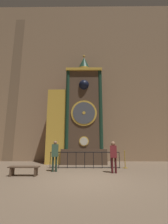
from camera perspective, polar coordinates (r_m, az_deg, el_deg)
ground_plane at (r=6.77m, az=0.93°, el=-24.82°), size 28.00×28.00×0.00m
cathedral_back_wall at (r=14.49m, az=0.27°, el=13.42°), size 24.00×0.32×15.33m
clock_tower at (r=11.87m, az=-2.28°, el=-1.37°), size 4.46×1.83×8.96m
railing_fence at (r=9.68m, az=0.28°, el=-17.50°), size 4.31×0.05×0.98m
visitor_near at (r=8.73m, az=-11.01°, el=-15.09°), size 0.35×0.24×1.64m
visitor_far at (r=8.34m, az=11.15°, el=-15.27°), size 0.37×0.26×1.61m
stanchion_post at (r=10.08m, az=15.36°, el=-17.96°), size 0.28×0.28×1.07m
visitor_bench at (r=8.14m, az=-21.85°, el=-19.48°), size 1.43×0.40×0.44m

